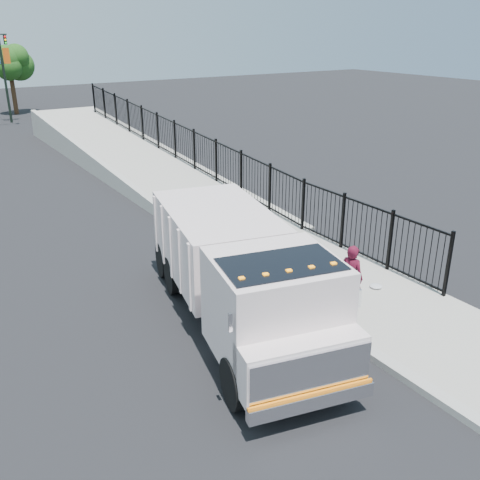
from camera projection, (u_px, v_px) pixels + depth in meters
ground at (292, 304)px, 14.10m from camera, size 120.00×120.00×0.00m
sidewalk at (401, 314)px, 13.48m from camera, size 3.55×12.00×0.12m
curb at (345, 336)px, 12.51m from camera, size 0.30×12.00×0.16m
ramp at (134, 168)px, 27.66m from camera, size 3.95×24.06×3.19m
iron_fence at (195, 163)px, 24.92m from camera, size 0.10×28.00×1.80m
truck at (240, 271)px, 12.47m from camera, size 4.13×8.16×2.67m
worker at (351, 277)px, 13.38m from camera, size 0.60×0.72×1.71m
debris at (376, 286)px, 14.71m from camera, size 0.35×0.35×0.09m
tree_1 at (9, 65)px, 43.02m from camera, size 2.25×2.25×5.13m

